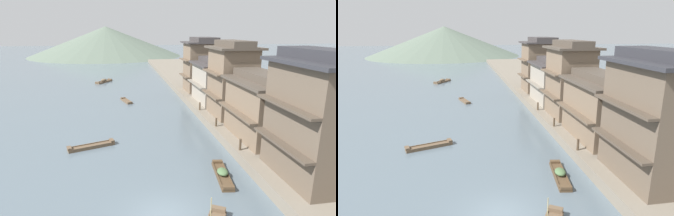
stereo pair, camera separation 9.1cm
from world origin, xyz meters
TOP-DOWN VIEW (x-y plane):
  - riverbank_right at (16.22, 30.00)m, footprint 18.00×110.00m
  - boat_moored_nearest at (5.10, 3.99)m, footprint 1.48×4.41m
  - boat_moored_second at (-5.81, 46.82)m, footprint 3.48×4.35m
  - boat_moored_third at (-1.51, 28.96)m, footprint 1.85×3.70m
  - boat_moored_far at (-5.20, 11.36)m, footprint 4.37×2.23m
  - house_waterfront_nearest at (10.51, 1.62)m, footprint 5.31×7.21m
  - house_waterfront_second at (10.65, 9.25)m, footprint 5.59×8.38m
  - house_waterfront_tall at (10.51, 16.63)m, footprint 5.32×6.41m
  - house_waterfront_narrow at (10.95, 23.55)m, footprint 6.19×8.13m
  - house_waterfront_far at (11.27, 31.08)m, footprint 6.83×5.99m
  - mooring_post_dock_near at (7.57, 6.64)m, footprint 0.20×0.20m
  - mooring_post_dock_mid at (7.57, 12.95)m, footprint 0.20×0.20m
  - mooring_post_dock_far at (7.57, 19.40)m, footprint 0.20×0.20m
  - hill_far_west at (-7.88, 113.64)m, footprint 63.78×63.78m

SIDE VIEW (x-z plane):
  - boat_moored_third at x=-1.51m, z-range -0.05..0.29m
  - boat_moored_far at x=-5.20m, z-range -0.07..0.38m
  - boat_moored_nearest at x=5.10m, z-range -0.10..0.56m
  - boat_moored_second at x=-5.81m, z-range -0.12..0.67m
  - riverbank_right at x=16.22m, z-range 0.00..0.90m
  - mooring_post_dock_mid at x=7.57m, z-range 0.90..1.80m
  - mooring_post_dock_near at x=7.57m, z-range 0.90..1.89m
  - mooring_post_dock_far at x=7.57m, z-range 0.90..1.90m
  - house_waterfront_narrow at x=10.95m, z-range 0.82..6.96m
  - house_waterfront_second at x=10.65m, z-range 0.83..6.97m
  - house_waterfront_nearest at x=10.51m, z-range 0.83..9.57m
  - house_waterfront_far at x=11.27m, z-range 0.84..9.58m
  - house_waterfront_tall at x=10.51m, z-range 0.84..9.58m
  - hill_far_west at x=-7.88m, z-range 0.00..12.23m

